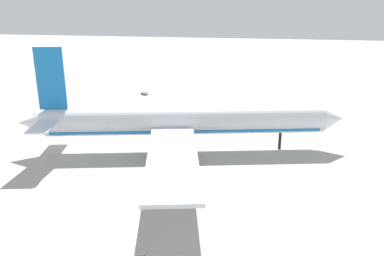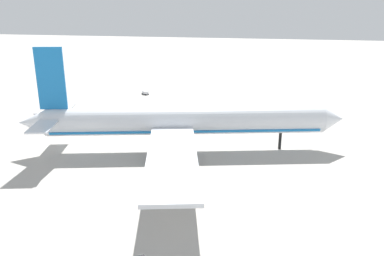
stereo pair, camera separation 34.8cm
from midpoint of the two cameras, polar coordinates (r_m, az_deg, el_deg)
ground_plane at (r=89.43m, az=-0.72°, el=-3.29°), size 600.00×600.00×0.00m
airliner at (r=87.08m, az=-1.64°, el=0.94°), size 72.81×73.82×23.74m
baggage_cart_0 at (r=140.17m, az=-20.17°, el=3.79°), size 2.93×2.41×1.27m
baggage_cart_1 at (r=144.94m, az=-6.88°, el=5.22°), size 3.26×2.67×1.28m
baggage_cart_2 at (r=123.50m, az=-21.81°, el=1.81°), size 3.02×1.99×1.40m
traffic_cone_1 at (r=124.71m, az=8.28°, el=2.85°), size 0.36×0.36×0.55m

